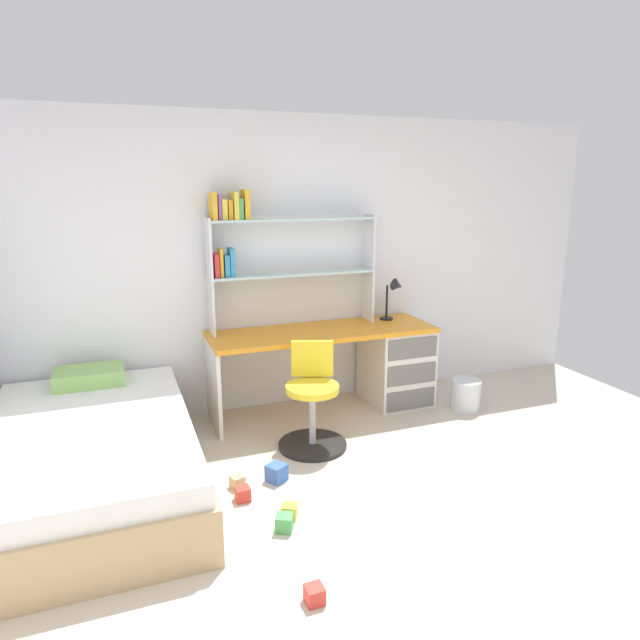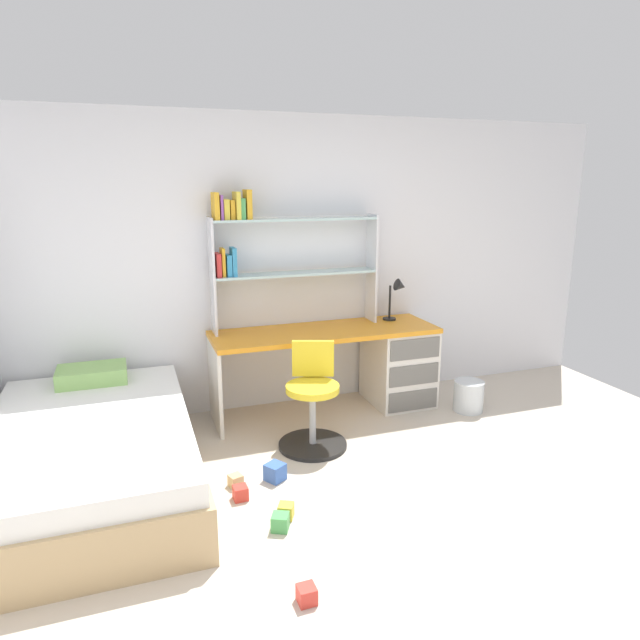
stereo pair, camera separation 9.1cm
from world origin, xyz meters
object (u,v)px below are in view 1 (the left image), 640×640
object	(u,v)px
toy_block_yellow_0	(289,511)
toy_block_blue_4	(277,473)
bookshelf_hutch	(270,246)
toy_block_red_3	(243,494)
desk_lamp	(395,292)
swivel_chair	(312,407)
desk	(377,360)
toy_block_natural_2	(237,482)
waste_bin	(466,395)
toy_block_green_1	(284,523)
bed_platform	(91,458)
toy_block_red_5	(315,595)

from	to	relation	value
toy_block_yellow_0	toy_block_blue_4	world-z (taller)	toy_block_blue_4
bookshelf_hutch	toy_block_red_3	distance (m)	2.02
desk_lamp	swivel_chair	bearing A→B (deg)	-146.59
desk	toy_block_blue_4	distance (m)	1.62
toy_block_yellow_0	toy_block_natural_2	distance (m)	0.50
desk	toy_block_red_3	distance (m)	1.92
toy_block_yellow_0	desk	bearing A→B (deg)	48.35
waste_bin	desk	bearing A→B (deg)	149.33
toy_block_natural_2	toy_block_red_3	world-z (taller)	toy_block_red_3
toy_block_green_1	toy_block_blue_4	size ratio (longest dim) A/B	0.83
bed_platform	toy_block_red_3	xyz separation A→B (m)	(0.88, -0.44, -0.19)
desk_lamp	toy_block_yellow_0	distance (m)	2.35
toy_block_green_1	toy_block_red_5	xyz separation A→B (m)	(-0.03, -0.60, -0.00)
desk_lamp	toy_block_yellow_0	xyz separation A→B (m)	(-1.50, -1.54, -0.95)
toy_block_yellow_0	toy_block_green_1	size ratio (longest dim) A/B	0.92
waste_bin	toy_block_red_3	bearing A→B (deg)	-161.08
desk	toy_block_natural_2	world-z (taller)	desk
desk	bed_platform	size ratio (longest dim) A/B	0.94
toy_block_blue_4	swivel_chair	bearing A→B (deg)	45.28
toy_block_red_3	toy_block_green_1	bearing A→B (deg)	-68.55
toy_block_yellow_0	toy_block_green_1	bearing A→B (deg)	-121.25
waste_bin	toy_block_natural_2	size ratio (longest dim) A/B	3.34
bed_platform	toy_block_yellow_0	world-z (taller)	bed_platform
waste_bin	toy_block_red_5	size ratio (longest dim) A/B	3.11
toy_block_yellow_0	toy_block_red_5	size ratio (longest dim) A/B	1.02
desk	bookshelf_hutch	world-z (taller)	bookshelf_hutch
toy_block_green_1	toy_block_natural_2	world-z (taller)	toy_block_green_1
bookshelf_hutch	toy_block_green_1	bearing A→B (deg)	-104.02
toy_block_yellow_0	toy_block_blue_4	xyz separation A→B (m)	(0.05, 0.45, 0.01)
swivel_chair	toy_block_green_1	distance (m)	1.12
desk	toy_block_green_1	distance (m)	2.07
toy_block_red_3	swivel_chair	bearing A→B (deg)	40.13
swivel_chair	toy_block_blue_4	bearing A→B (deg)	-134.72
desk_lamp	swivel_chair	xyz separation A→B (m)	(-1.04, -0.69, -0.68)
swivel_chair	toy_block_red_3	xyz separation A→B (m)	(-0.67, -0.57, -0.27)
swivel_chair	toy_block_yellow_0	size ratio (longest dim) A/B	8.92
waste_bin	toy_block_red_5	distance (m)	2.69
bed_platform	toy_block_yellow_0	distance (m)	1.33
bookshelf_hutch	toy_block_natural_2	distance (m)	1.92
desk_lamp	waste_bin	bearing A→B (deg)	-47.86
toy_block_natural_2	toy_block_red_3	xyz separation A→B (m)	(-0.00, -0.16, 0.00)
toy_block_green_1	toy_block_yellow_0	bearing A→B (deg)	58.75
toy_block_natural_2	toy_block_red_3	bearing A→B (deg)	-90.32
bookshelf_hutch	toy_block_yellow_0	world-z (taller)	bookshelf_hutch
waste_bin	toy_block_natural_2	xyz separation A→B (m)	(-2.17, -0.58, -0.09)
desk	desk_lamp	size ratio (longest dim) A/B	5.02
toy_block_red_3	toy_block_red_5	world-z (taller)	toy_block_red_3
toy_block_red_5	toy_block_natural_2	bearing A→B (deg)	95.87
desk_lamp	toy_block_red_3	size ratio (longest dim) A/B	4.34
desk	waste_bin	distance (m)	0.84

